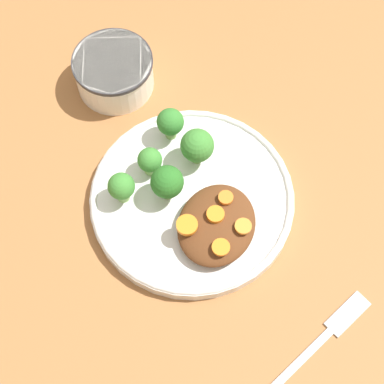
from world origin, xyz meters
TOP-DOWN VIEW (x-y plane):
  - ground_plane at (0.00, 0.00)m, footprint 4.00×4.00m
  - plate at (0.00, 0.00)m, footprint 0.27×0.27m
  - dip_bowl at (-0.17, 0.14)m, footprint 0.12×0.12m
  - stew_mound at (0.05, -0.03)m, footprint 0.10×0.12m
  - broccoli_floret_0 at (-0.01, 0.06)m, footprint 0.05×0.05m
  - broccoli_floret_1 at (-0.07, 0.02)m, footprint 0.03×0.03m
  - broccoli_floret_2 at (-0.03, -0.01)m, footprint 0.04×0.04m
  - broccoli_floret_3 at (-0.08, -0.03)m, footprint 0.04×0.04m
  - broccoli_floret_4 at (-0.06, 0.08)m, footprint 0.04×0.04m
  - carrot_slice_0 at (0.04, -0.03)m, footprint 0.02×0.02m
  - carrot_slice_1 at (0.01, -0.05)m, footprint 0.03×0.03m
  - carrot_slice_2 at (0.08, -0.03)m, footprint 0.02×0.02m
  - carrot_slice_3 at (0.06, -0.07)m, footprint 0.02×0.02m
  - carrot_slice_4 at (0.05, 0.00)m, footprint 0.02×0.02m
  - fork at (0.21, -0.12)m, footprint 0.11×0.19m

SIDE VIEW (x-z plane):
  - ground_plane at x=0.00m, z-range 0.00..0.00m
  - fork at x=0.21m, z-range 0.00..0.01m
  - plate at x=0.00m, z-range 0.00..0.02m
  - dip_bowl at x=-0.17m, z-range 0.00..0.06m
  - stew_mound at x=0.05m, z-range 0.02..0.05m
  - broccoli_floret_1 at x=-0.07m, z-range 0.02..0.07m
  - broccoli_floret_3 at x=-0.08m, z-range 0.02..0.08m
  - carrot_slice_3 at x=0.06m, z-range 0.05..0.05m
  - carrot_slice_2 at x=0.08m, z-range 0.05..0.05m
  - carrot_slice_4 at x=0.05m, z-range 0.05..0.05m
  - carrot_slice_0 at x=0.04m, z-range 0.05..0.05m
  - carrot_slice_1 at x=0.01m, z-range 0.05..0.05m
  - broccoli_floret_4 at x=-0.06m, z-range 0.02..0.08m
  - broccoli_floret_0 at x=-0.01m, z-range 0.02..0.08m
  - broccoli_floret_2 at x=-0.03m, z-range 0.02..0.08m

